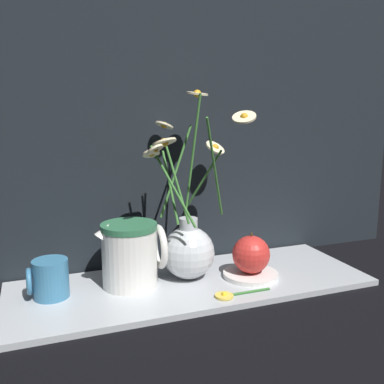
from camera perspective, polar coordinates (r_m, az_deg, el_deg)
name	(u,v)px	position (r m, az deg, el deg)	size (l,w,h in m)	color
ground_plane	(192,287)	(0.93, 0.01, -12.50)	(6.00, 6.00, 0.00)	black
shelf	(192,284)	(0.93, 0.01, -12.16)	(0.75, 0.27, 0.01)	#B2B7BC
backdrop_wall	(169,26)	(1.01, -3.13, 21.23)	(1.25, 0.02, 1.10)	black
vase_with_flowers	(188,245)	(0.92, -0.51, -7.05)	(0.23, 0.21, 0.40)	silver
yellow_mug	(49,279)	(0.88, -18.50, -10.92)	(0.08, 0.07, 0.07)	teal
ceramic_pitcher	(131,252)	(0.89, -8.13, -7.89)	(0.14, 0.11, 0.14)	white
saucer_plate	(251,274)	(0.95, 7.81, -10.84)	(0.12, 0.12, 0.01)	white
orange_fruit	(251,254)	(0.94, 7.88, -8.24)	(0.08, 0.08, 0.09)	red
loose_daisy	(231,295)	(0.86, 5.18, -13.47)	(0.12, 0.04, 0.01)	#336B2D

